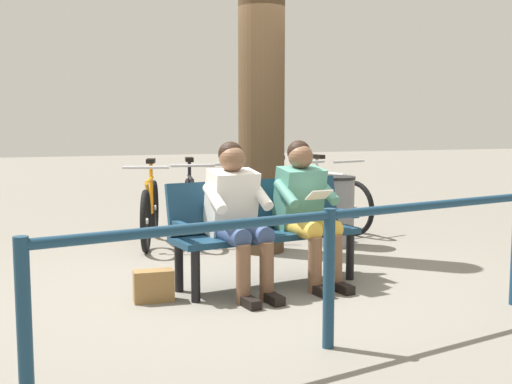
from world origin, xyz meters
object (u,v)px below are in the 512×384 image
Objects in this scene: handbag at (154,286)px; bicycle_black at (150,211)px; person_companion at (237,210)px; bicycle_orange at (326,201)px; bicycle_purple at (191,208)px; bench at (263,224)px; tree_trunk at (261,92)px; bicycle_blue at (236,205)px; litter_bin at (336,211)px; bicycle_red at (286,203)px; person_reading at (306,205)px.

handbag is 0.18× the size of bicycle_black.
person_companion is 0.73× the size of bicycle_orange.
bicycle_orange is 1.75m from bicycle_purple.
bench is 0.50× the size of tree_trunk.
bicycle_blue and bicycle_black have the same top height.
person_companion reaches higher than litter_bin.
bicycle_black is (2.23, 0.18, 0.00)m from bicycle_orange.
bicycle_purple is (-0.17, -2.38, -0.30)m from person_companion.
person_companion is at bearing 42.87° from litter_bin.
tree_trunk is 2.06× the size of bicycle_red.
person_reading is 0.73× the size of bicycle_orange.
bicycle_purple is at bearing -88.17° from person_reading.
handbag is at bearing -7.06° from person_companion.
bench is at bearing -153.14° from person_companion.
bench is 1.04× the size of bicycle_red.
bicycle_orange is at bearing 109.05° from bicycle_black.
bicycle_red is at bearing -125.56° from bench.
handbag is 2.56m from bicycle_purple.
person_companion reaches higher than bicycle_black.
litter_bin is (-0.88, -0.02, -1.27)m from tree_trunk.
bench is 1.74m from tree_trunk.
person_companion reaches higher than bicycle_purple.
bicycle_blue is (-0.10, -2.32, -0.31)m from person_reading.
bench is 1.38× the size of person_reading.
bicycle_black is (0.95, -2.16, -0.31)m from person_reading.
bicycle_blue is (0.85, -0.95, -0.02)m from litter_bin.
bicycle_blue is 0.56m from bicycle_purple.
tree_trunk is at bearing -132.99° from handbag.
bicycle_red is (-0.76, -2.36, -0.31)m from person_reading.
bicycle_red is 0.97× the size of bicycle_black.
person_companion is 2.31m from bicycle_black.
bicycle_blue is at bearing -106.73° from bicycle_red.
bicycle_red reaches higher than handbag.
bicycle_orange is 0.53m from bicycle_red.
person_reading reaches higher than bicycle_red.
tree_trunk is at bearing 66.30° from bicycle_black.
bicycle_orange is (-0.33, -0.97, -0.02)m from litter_bin.
bicycle_black is (1.70, 0.20, 0.00)m from bicycle_red.
person_reading is 1.00× the size of person_companion.
person_reading reaches higher than bicycle_blue.
bicycle_blue is at bearing -102.09° from person_reading.
bicycle_orange reaches higher than handbag.
person_reading and person_companion have the same top height.
bicycle_purple is at bearing -96.43° from bench.
person_companion reaches higher than bicycle_red.
bicycle_red reaches higher than litter_bin.
person_reading is at bearing 179.95° from person_companion.
bench is at bearing -45.86° from bicycle_red.
bicycle_red is (0.20, -0.99, -0.02)m from litter_bin.
bicycle_blue is 1.06m from bicycle_black.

